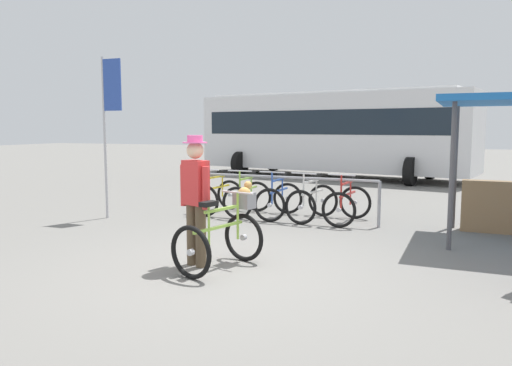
{
  "coord_description": "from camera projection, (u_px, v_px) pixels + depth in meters",
  "views": [
    {
      "loc": [
        2.65,
        -5.65,
        1.83
      ],
      "look_at": [
        -0.04,
        1.18,
        1.0
      ],
      "focal_mm": 34.84,
      "sensor_mm": 36.0,
      "label": 1
    }
  ],
  "objects": [
    {
      "name": "person_with_featured_bike",
      "position": [
        196.0,
        195.0,
        6.47
      ],
      "size": [
        0.5,
        0.32,
        1.72
      ],
      "color": "brown",
      "rests_on": "ground"
    },
    {
      "name": "racked_bike_blue",
      "position": [
        279.0,
        200.0,
        10.03
      ],
      "size": [
        0.7,
        1.12,
        0.97
      ],
      "color": "black",
      "rests_on": "ground"
    },
    {
      "name": "racked_bike_yellow",
      "position": [
        218.0,
        196.0,
        10.6
      ],
      "size": [
        0.77,
        1.15,
        0.97
      ],
      "color": "black",
      "rests_on": "ground"
    },
    {
      "name": "ground_plane",
      "position": [
        225.0,
        270.0,
        6.39
      ],
      "size": [
        80.0,
        80.0,
        0.0
      ],
      "primitive_type": "plane",
      "color": "slate"
    },
    {
      "name": "racked_bike_lime",
      "position": [
        248.0,
        198.0,
        10.32
      ],
      "size": [
        0.69,
        1.12,
        0.97
      ],
      "color": "black",
      "rests_on": "ground"
    },
    {
      "name": "racked_bike_white",
      "position": [
        312.0,
        202.0,
        9.75
      ],
      "size": [
        0.85,
        1.2,
        0.97
      ],
      "color": "black",
      "rests_on": "ground"
    },
    {
      "name": "featured_bicycle",
      "position": [
        225.0,
        231.0,
        6.45
      ],
      "size": [
        0.93,
        1.25,
        1.09
      ],
      "color": "black",
      "rests_on": "ground"
    },
    {
      "name": "banner_flag",
      "position": [
        109.0,
        107.0,
        9.76
      ],
      "size": [
        0.45,
        0.05,
        3.2
      ],
      "color": "#B2B2B7",
      "rests_on": "ground"
    },
    {
      "name": "racked_bike_red",
      "position": [
        347.0,
        204.0,
        9.47
      ],
      "size": [
        0.78,
        1.16,
        0.97
      ],
      "color": "black",
      "rests_on": "ground"
    },
    {
      "name": "bike_rack_rail",
      "position": [
        281.0,
        185.0,
        9.79
      ],
      "size": [
        3.91,
        0.23,
        0.88
      ],
      "color": "#99999E",
      "rests_on": "ground"
    },
    {
      "name": "bus_distant",
      "position": [
        332.0,
        130.0,
        18.19
      ],
      "size": [
        10.3,
        4.68,
        3.08
      ],
      "color": "silver",
      "rests_on": "ground"
    }
  ]
}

